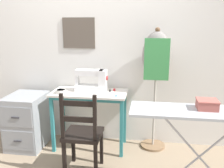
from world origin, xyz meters
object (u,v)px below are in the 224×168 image
object	(u,v)px
thread_spool_mid_table	(114,90)
thread_spool_near_machine	(110,91)
sewing_machine	(93,81)
fabric_bowl	(61,91)
wooden_chair	(82,135)
dress_form	(156,62)
filing_cabinet	(27,121)
ironing_board	(203,115)
storage_box	(207,104)
scissors	(118,96)

from	to	relation	value
thread_spool_mid_table	thread_spool_near_machine	bearing A→B (deg)	-139.20
sewing_machine	fabric_bowl	xyz separation A→B (m)	(-0.38, -0.14, -0.11)
thread_spool_mid_table	wooden_chair	bearing A→B (deg)	-111.22
fabric_bowl	dress_form	world-z (taller)	dress_form
filing_cabinet	ironing_board	bearing A→B (deg)	-19.73
thread_spool_near_machine	storage_box	size ratio (longest dim) A/B	0.19
sewing_machine	scissors	distance (m)	0.40
filing_cabinet	storage_box	bearing A→B (deg)	-18.21
storage_box	ironing_board	bearing A→B (deg)	-127.02
filing_cabinet	thread_spool_near_machine	bearing A→B (deg)	6.58
filing_cabinet	thread_spool_mid_table	bearing A→B (deg)	8.45
sewing_machine	fabric_bowl	world-z (taller)	sewing_machine
dress_form	storage_box	world-z (taller)	dress_form
thread_spool_mid_table	ironing_board	bearing A→B (deg)	-44.81
scissors	wooden_chair	size ratio (longest dim) A/B	0.14
fabric_bowl	dress_form	xyz separation A→B (m)	(1.17, 0.23, 0.36)
scissors	wooden_chair	distance (m)	0.64
wooden_chair	ironing_board	xyz separation A→B (m)	(1.17, -0.25, 0.39)
scissors	thread_spool_near_machine	size ratio (longest dim) A/B	3.78
filing_cabinet	dress_form	world-z (taller)	dress_form
sewing_machine	thread_spool_mid_table	xyz separation A→B (m)	(0.27, 0.05, -0.11)
sewing_machine	fabric_bowl	size ratio (longest dim) A/B	3.09
wooden_chair	filing_cabinet	xyz separation A→B (m)	(-0.89, 0.49, -0.09)
thread_spool_near_machine	ironing_board	xyz separation A→B (m)	(0.96, -0.86, 0.05)
scissors	thread_spool_mid_table	world-z (taller)	thread_spool_mid_table
scissors	filing_cabinet	size ratio (longest dim) A/B	0.18
thread_spool_mid_table	storage_box	xyz separation A→B (m)	(0.95, -0.86, 0.14)
wooden_chair	filing_cabinet	world-z (taller)	wooden_chair
filing_cabinet	wooden_chair	bearing A→B (deg)	-28.73
ironing_board	storage_box	bearing A→B (deg)	52.98
sewing_machine	ironing_board	distance (m)	1.46
scissors	filing_cabinet	xyz separation A→B (m)	(-1.22, 0.04, -0.41)
fabric_bowl	dress_form	distance (m)	1.24
thread_spool_mid_table	ironing_board	xyz separation A→B (m)	(0.91, -0.91, 0.05)
scissors	storage_box	world-z (taller)	storage_box
thread_spool_mid_table	ironing_board	distance (m)	1.29
fabric_bowl	sewing_machine	bearing A→B (deg)	20.26
thread_spool_mid_table	ironing_board	size ratio (longest dim) A/B	0.03
sewing_machine	filing_cabinet	bearing A→B (deg)	-172.39
fabric_bowl	ironing_board	world-z (taller)	ironing_board
thread_spool_near_machine	ironing_board	bearing A→B (deg)	-41.84
wooden_chair	ironing_board	world-z (taller)	wooden_chair
wooden_chair	storage_box	bearing A→B (deg)	-9.51
sewing_machine	filing_cabinet	size ratio (longest dim) A/B	0.59
dress_form	scissors	bearing A→B (deg)	-150.45
sewing_machine	thread_spool_mid_table	distance (m)	0.30
fabric_bowl	thread_spool_mid_table	bearing A→B (deg)	16.59
dress_form	ironing_board	world-z (taller)	dress_form
sewing_machine	thread_spool_near_machine	distance (m)	0.25
sewing_machine	storage_box	xyz separation A→B (m)	(1.22, -0.81, 0.02)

